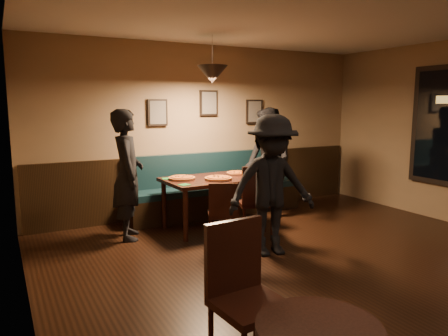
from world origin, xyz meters
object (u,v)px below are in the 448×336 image
object	(u,v)px
soda_glass	(256,173)
diner_right	(268,163)
diner_left	(128,175)
tabasco_bottle	(250,172)
booth_bench	(216,185)
chair_near_right	(255,201)
dining_table	(213,203)
diner_front	(272,186)
cafe_chair_far	(251,302)
chair_near_left	(222,213)

from	to	relation	value
soda_glass	diner_right	bearing A→B (deg)	39.68
diner_left	tabasco_bottle	xyz separation A→B (m)	(1.81, -0.21, -0.07)
booth_bench	chair_near_right	size ratio (longest dim) A/B	2.94
diner_left	soda_glass	size ratio (longest dim) A/B	12.23
dining_table	diner_front	xyz separation A→B (m)	(0.13, -1.33, 0.48)
booth_bench	cafe_chair_far	bearing A→B (deg)	-114.12
diner_right	booth_bench	bearing A→B (deg)	-127.36
booth_bench	dining_table	world-z (taller)	booth_bench
chair_near_right	dining_table	bearing A→B (deg)	133.61
chair_near_left	soda_glass	size ratio (longest dim) A/B	5.85
dining_table	tabasco_bottle	distance (m)	0.73
dining_table	booth_bench	bearing A→B (deg)	56.71
booth_bench	tabasco_bottle	bearing A→B (deg)	-76.94
dining_table	soda_glass	xyz separation A→B (m)	(0.58, -0.28, 0.45)
booth_bench	tabasco_bottle	distance (m)	0.84
booth_bench	diner_front	size ratio (longest dim) A/B	1.75
chair_near_right	diner_left	world-z (taller)	diner_left
soda_glass	tabasco_bottle	bearing A→B (deg)	91.86
booth_bench	chair_near_right	xyz separation A→B (m)	(-0.09, -1.33, 0.01)
booth_bench	diner_front	bearing A→B (deg)	-97.72
diner_right	diner_front	distance (m)	1.72
dining_table	cafe_chair_far	bearing A→B (deg)	-114.72
tabasco_bottle	diner_left	bearing A→B (deg)	173.35
diner_left	soda_glass	distance (m)	1.86
dining_table	chair_near_left	world-z (taller)	chair_near_left
diner_left	cafe_chair_far	xyz separation A→B (m)	(-0.10, -3.32, -0.37)
cafe_chair_far	booth_bench	bearing A→B (deg)	-118.86
chair_near_left	diner_right	distance (m)	1.60
chair_near_left	diner_front	world-z (taller)	diner_front
dining_table	soda_glass	distance (m)	0.79
tabasco_bottle	chair_near_right	bearing A→B (deg)	-114.60
diner_front	soda_glass	distance (m)	1.14
dining_table	tabasco_bottle	size ratio (longest dim) A/B	11.98
chair_near_right	diner_front	xyz separation A→B (m)	(-0.18, -0.66, 0.35)
tabasco_bottle	diner_right	bearing A→B (deg)	23.68
diner_left	dining_table	bearing A→B (deg)	-80.49
tabasco_bottle	diner_front	bearing A→B (deg)	-109.91
chair_near_left	dining_table	bearing A→B (deg)	96.57
chair_near_right	soda_glass	distance (m)	0.57
diner_right	chair_near_left	bearing A→B (deg)	-54.71
soda_glass	cafe_chair_far	world-z (taller)	cafe_chair_far
soda_glass	tabasco_bottle	world-z (taller)	soda_glass
diner_right	soda_glass	xyz separation A→B (m)	(-0.48, -0.40, -0.06)
diner_left	diner_front	bearing A→B (deg)	-121.97
diner_front	chair_near_right	bearing A→B (deg)	84.97
diner_left	diner_front	xyz separation A→B (m)	(1.36, -1.44, -0.03)
chair_near_right	cafe_chair_far	world-z (taller)	cafe_chair_far
dining_table	diner_left	distance (m)	1.34
chair_near_left	chair_near_right	size ratio (longest dim) A/B	0.83
chair_near_right	diner_front	distance (m)	0.77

